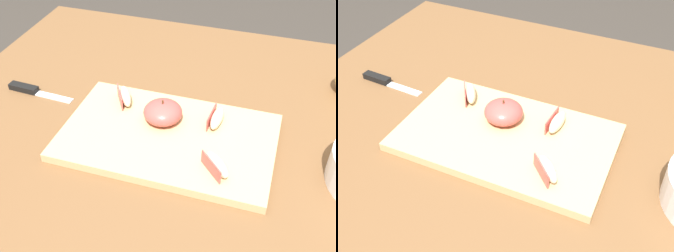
% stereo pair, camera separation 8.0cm
% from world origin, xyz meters
% --- Properties ---
extents(dining_table, '(1.10, 0.96, 0.76)m').
position_xyz_m(dining_table, '(0.00, 0.00, 0.65)').
color(dining_table, brown).
rests_on(dining_table, ground_plane).
extents(cutting_board, '(0.42, 0.26, 0.02)m').
position_xyz_m(cutting_board, '(-0.03, -0.03, 0.77)').
color(cutting_board, tan).
rests_on(cutting_board, dining_table).
extents(apple_half_skin_up, '(0.08, 0.08, 0.05)m').
position_xyz_m(apple_half_skin_up, '(-0.05, 0.01, 0.80)').
color(apple_half_skin_up, '#D14C47').
rests_on(apple_half_skin_up, cutting_board).
extents(apple_wedge_left, '(0.06, 0.06, 0.03)m').
position_xyz_m(apple_wedge_left, '(0.08, -0.10, 0.79)').
color(apple_wedge_left, beige).
rests_on(apple_wedge_left, cutting_board).
extents(apple_wedge_front, '(0.05, 0.07, 0.03)m').
position_xyz_m(apple_wedge_front, '(-0.15, 0.04, 0.79)').
color(apple_wedge_front, beige).
rests_on(apple_wedge_front, cutting_board).
extents(apple_wedge_near_knife, '(0.03, 0.07, 0.03)m').
position_xyz_m(apple_wedge_near_knife, '(0.06, 0.03, 0.79)').
color(apple_wedge_near_knife, beige).
rests_on(apple_wedge_near_knife, cutting_board).
extents(paring_knife, '(0.16, 0.03, 0.01)m').
position_xyz_m(paring_knife, '(-0.38, 0.04, 0.77)').
color(paring_knife, silver).
rests_on(paring_knife, dining_table).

